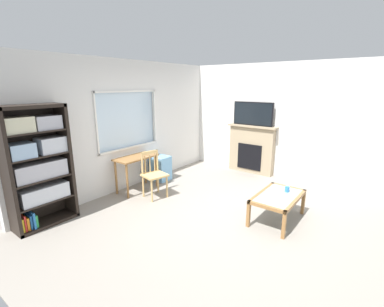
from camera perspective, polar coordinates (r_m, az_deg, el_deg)
ground at (r=4.64m, az=7.55°, el=-13.17°), size 5.93×5.83×0.02m
wall_back_with_window at (r=5.76m, az=-13.35°, el=5.77°), size 4.93×0.15×2.63m
wall_right at (r=6.49m, az=19.25°, el=6.44°), size 0.12×5.03×2.63m
bookshelf at (r=4.63m, az=-30.13°, el=-2.06°), size 0.90×0.38×1.86m
desk_under_window at (r=5.55m, az=-11.84°, el=-1.94°), size 0.88×0.44×0.72m
wooden_chair at (r=5.21m, az=-8.22°, el=-4.36°), size 0.50×0.48×0.90m
plastic_drawer_unit at (r=6.16m, az=-6.75°, el=-3.12°), size 0.35×0.40×0.56m
fireplace at (r=6.73m, az=12.57°, el=0.94°), size 0.26×1.22×1.18m
tv at (r=6.57m, az=12.92°, el=8.29°), size 0.06×0.99×0.56m
coffee_table at (r=4.53m, az=17.92°, el=-9.19°), size 1.00×0.60×0.43m
sippy_cup at (r=4.67m, az=19.69°, el=-7.18°), size 0.07×0.07×0.09m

